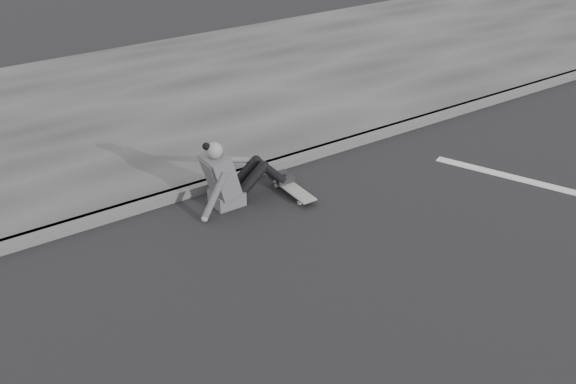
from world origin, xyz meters
name	(u,v)px	position (x,y,z in m)	size (l,w,h in m)	color
ground	(395,268)	(0.00, 0.00, 0.00)	(80.00, 80.00, 0.00)	black
curb	(265,168)	(0.00, 2.58, 0.06)	(24.00, 0.16, 0.12)	#505050
sidewalk	(171,98)	(0.00, 5.60, 0.06)	(24.00, 6.00, 0.12)	#3C3C3C
skateboard	(293,189)	(-0.02, 1.88, 0.07)	(0.20, 0.78, 0.09)	#989893
seated_woman	(231,177)	(-0.76, 2.13, 0.36)	(1.38, 0.46, 0.88)	#4F4F52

